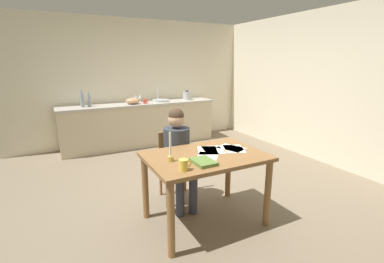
% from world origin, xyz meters
% --- Properties ---
extents(ground_plane, '(5.20, 5.20, 0.04)m').
position_xyz_m(ground_plane, '(0.00, 0.00, -0.02)').
color(ground_plane, '#7A6B56').
extents(wall_back, '(5.20, 0.12, 2.60)m').
position_xyz_m(wall_back, '(0.00, 2.60, 1.30)').
color(wall_back, silver).
rests_on(wall_back, ground).
extents(wall_right, '(0.12, 5.20, 2.60)m').
position_xyz_m(wall_right, '(2.60, 0.00, 1.30)').
color(wall_right, silver).
rests_on(wall_right, ground).
extents(kitchen_counter, '(3.20, 0.64, 0.90)m').
position_xyz_m(kitchen_counter, '(0.00, 2.24, 0.45)').
color(kitchen_counter, beige).
rests_on(kitchen_counter, ground).
extents(dining_table, '(1.24, 0.86, 0.78)m').
position_xyz_m(dining_table, '(-0.23, -0.92, 0.66)').
color(dining_table, olive).
rests_on(dining_table, ground).
extents(chair_at_table, '(0.45, 0.45, 0.86)m').
position_xyz_m(chair_at_table, '(-0.29, -0.25, 0.48)').
color(chair_at_table, olive).
rests_on(chair_at_table, ground).
extents(person_seated, '(0.37, 0.62, 1.19)m').
position_xyz_m(person_seated, '(-0.31, -0.40, 0.68)').
color(person_seated, '#333842').
rests_on(person_seated, ground).
extents(coffee_mug, '(0.13, 0.09, 0.10)m').
position_xyz_m(coffee_mug, '(-0.62, -1.20, 0.83)').
color(coffee_mug, '#F2CC4C').
rests_on(coffee_mug, dining_table).
extents(candlestick, '(0.06, 0.06, 0.30)m').
position_xyz_m(candlestick, '(-0.63, -0.93, 0.86)').
color(candlestick, gold).
rests_on(candlestick, dining_table).
extents(book_magazine, '(0.19, 0.26, 0.03)m').
position_xyz_m(book_magazine, '(-0.38, -1.13, 0.80)').
color(book_magazine, olive).
rests_on(book_magazine, dining_table).
extents(paper_letter, '(0.28, 0.34, 0.00)m').
position_xyz_m(paper_letter, '(-0.08, -0.82, 0.78)').
color(paper_letter, white).
rests_on(paper_letter, dining_table).
extents(paper_bill, '(0.31, 0.36, 0.00)m').
position_xyz_m(paper_bill, '(0.14, -0.86, 0.78)').
color(paper_bill, white).
rests_on(paper_bill, dining_table).
extents(paper_envelope, '(0.35, 0.36, 0.00)m').
position_xyz_m(paper_envelope, '(-0.25, -0.99, 0.78)').
color(paper_envelope, white).
rests_on(paper_envelope, dining_table).
extents(paper_receipt, '(0.32, 0.36, 0.00)m').
position_xyz_m(paper_receipt, '(-0.14, -0.81, 0.78)').
color(paper_receipt, white).
rests_on(paper_receipt, dining_table).
extents(paper_notice, '(0.31, 0.36, 0.00)m').
position_xyz_m(paper_notice, '(0.15, -0.89, 0.78)').
color(paper_notice, white).
rests_on(paper_notice, dining_table).
extents(sink_unit, '(0.36, 0.36, 0.24)m').
position_xyz_m(sink_unit, '(0.47, 2.24, 0.92)').
color(sink_unit, '#B2B7BC').
rests_on(sink_unit, kitchen_counter).
extents(bottle_oil, '(0.07, 0.07, 0.31)m').
position_xyz_m(bottle_oil, '(-1.11, 2.20, 1.03)').
color(bottle_oil, '#8C999E').
rests_on(bottle_oil, kitchen_counter).
extents(bottle_vinegar, '(0.06, 0.06, 0.28)m').
position_xyz_m(bottle_vinegar, '(-0.98, 2.23, 1.02)').
color(bottle_vinegar, '#8C999E').
rests_on(bottle_vinegar, kitchen_counter).
extents(mixing_bowl, '(0.28, 0.28, 0.12)m').
position_xyz_m(mixing_bowl, '(-0.16, 2.16, 0.96)').
color(mixing_bowl, tan).
rests_on(mixing_bowl, kitchen_counter).
extents(stovetop_kettle, '(0.18, 0.18, 0.22)m').
position_xyz_m(stovetop_kettle, '(1.11, 2.24, 1.00)').
color(stovetop_kettle, '#B7BABF').
rests_on(stovetop_kettle, kitchen_counter).
extents(wine_glass_near_sink, '(0.07, 0.07, 0.15)m').
position_xyz_m(wine_glass_near_sink, '(0.06, 2.39, 1.01)').
color(wine_glass_near_sink, silver).
rests_on(wine_glass_near_sink, kitchen_counter).
extents(wine_glass_by_kettle, '(0.07, 0.07, 0.15)m').
position_xyz_m(wine_glass_by_kettle, '(-0.03, 2.39, 1.01)').
color(wine_glass_by_kettle, silver).
rests_on(wine_glass_by_kettle, kitchen_counter).
extents(teacup_on_counter, '(0.11, 0.08, 0.10)m').
position_xyz_m(teacup_on_counter, '(0.08, 2.09, 0.95)').
color(teacup_on_counter, '#D84C3F').
rests_on(teacup_on_counter, kitchen_counter).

